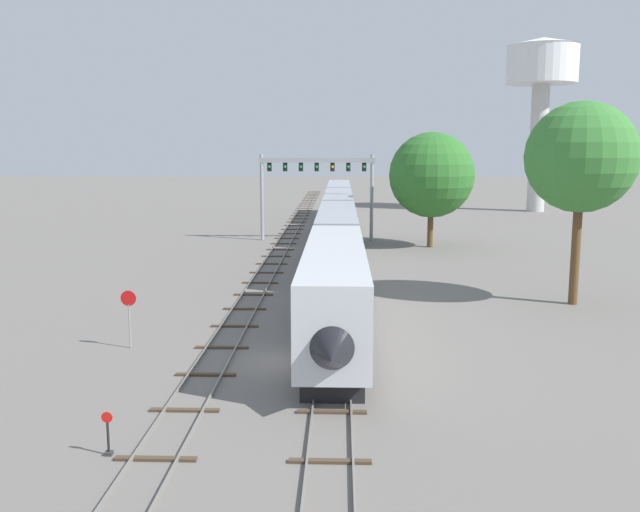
# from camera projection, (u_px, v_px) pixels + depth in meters

# --- Properties ---
(ground_plane) EXTENTS (400.00, 400.00, 0.00)m
(ground_plane) POSITION_uv_depth(u_px,v_px,m) (290.00, 362.00, 31.14)
(ground_plane) COLOR slate
(track_main) EXTENTS (2.60, 200.00, 0.16)m
(track_main) POSITION_uv_depth(u_px,v_px,m) (339.00, 220.00, 90.27)
(track_main) COLOR slate
(track_main) RESTS_ON ground
(track_near) EXTENTS (2.60, 160.00, 0.16)m
(track_near) POSITION_uv_depth(u_px,v_px,m) (285.00, 241.00, 70.71)
(track_near) COLOR slate
(track_near) RESTS_ON ground
(passenger_train) EXTENTS (3.04, 80.85, 4.80)m
(passenger_train) POSITION_uv_depth(u_px,v_px,m) (338.00, 223.00, 64.18)
(passenger_train) COLOR silver
(passenger_train) RESTS_ON ground
(signal_gantry) EXTENTS (12.10, 0.49, 8.98)m
(signal_gantry) POSITION_uv_depth(u_px,v_px,m) (317.00, 177.00, 70.61)
(signal_gantry) COLOR #999BA0
(signal_gantry) RESTS_ON ground
(water_tower) EXTENTS (10.52, 10.52, 25.65)m
(water_tower) POSITION_uv_depth(u_px,v_px,m) (542.00, 74.00, 100.49)
(water_tower) COLOR beige
(water_tower) RESTS_ON ground
(switch_stand) EXTENTS (0.36, 0.24, 1.46)m
(switch_stand) POSITION_uv_depth(u_px,v_px,m) (108.00, 440.00, 21.66)
(switch_stand) COLOR black
(switch_stand) RESTS_ON ground
(stop_sign) EXTENTS (0.76, 0.08, 2.88)m
(stop_sign) POSITION_uv_depth(u_px,v_px,m) (129.00, 311.00, 33.02)
(stop_sign) COLOR gray
(stop_sign) RESTS_ON ground
(trackside_tree_left) EXTENTS (8.26, 8.26, 11.18)m
(trackside_tree_left) POSITION_uv_depth(u_px,v_px,m) (432.00, 175.00, 65.66)
(trackside_tree_left) COLOR brown
(trackside_tree_left) RESTS_ON ground
(trackside_tree_mid) EXTENTS (6.75, 6.75, 12.51)m
(trackside_tree_mid) POSITION_uv_depth(u_px,v_px,m) (581.00, 158.00, 41.17)
(trackside_tree_mid) COLOR brown
(trackside_tree_mid) RESTS_ON ground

